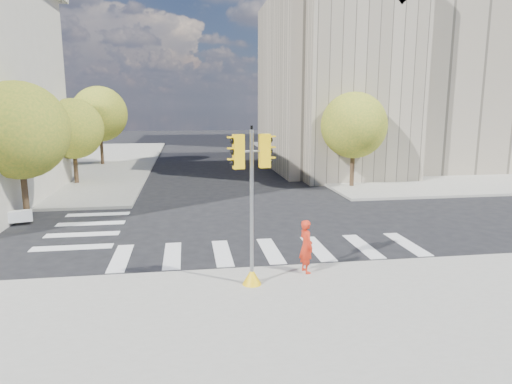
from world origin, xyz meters
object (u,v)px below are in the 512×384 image
at_px(lamp_far, 295,112).
at_px(traffic_signal, 252,219).
at_px(photographer, 306,246).
at_px(lamp_near, 341,115).

height_order(lamp_far, traffic_signal, lamp_far).
bearing_deg(photographer, lamp_near, -34.07).
bearing_deg(photographer, lamp_far, -25.16).
bearing_deg(lamp_far, photographer, -102.88).
distance_m(traffic_signal, photographer, 2.25).
bearing_deg(lamp_far, traffic_signal, -105.54).
distance_m(lamp_far, traffic_signal, 34.79).
xyz_separation_m(lamp_near, lamp_far, (0.00, 14.00, 0.00)).
height_order(lamp_near, lamp_far, same).
distance_m(lamp_far, photographer, 33.74).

